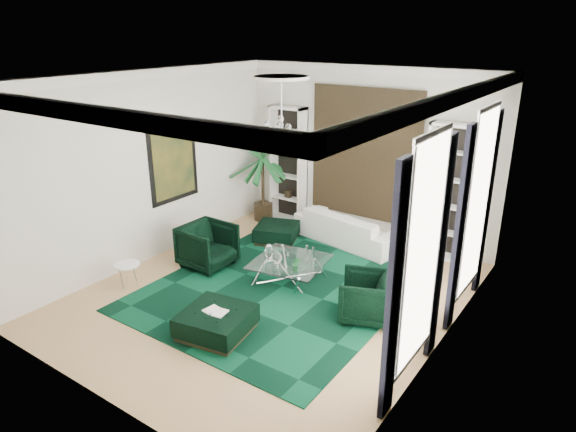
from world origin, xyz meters
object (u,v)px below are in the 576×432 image
Objects in this scene: armchair_right at (366,297)px; ottoman_side at (277,233)px; coffee_table at (290,271)px; palm at (263,170)px; ottoman_front at (216,323)px; sofa at (349,227)px; armchair_left at (208,246)px; side_table at (128,276)px.

ottoman_side is at bearing -141.63° from armchair_right.
armchair_right reaches higher than coffee_table.
palm reaches higher than coffee_table.
armchair_right is at bearing 45.83° from ottoman_front.
armchair_right reaches higher than sofa.
sofa is 3.18m from armchair_right.
ottoman_side is (-1.35, -0.85, -0.16)m from sofa.
sofa is 3.18m from armchair_left.
palm is (-0.10, 4.25, 1.05)m from side_table.
sofa is 5.29× the size of side_table.
armchair_right is 2.45m from ottoman_front.
armchair_right is (1.75, -2.65, 0.03)m from sofa.
ottoman_front is (0.05, -4.40, -0.16)m from sofa.
ottoman_side is 1.81m from palm.
armchair_left is 0.95× the size of ottoman_front.
armchair_right is 5.10m from palm.
sofa is at bearing 32.20° from ottoman_side.
ottoman_side is (0.40, 1.80, -0.24)m from armchair_left.
armchair_left reaches higher than ottoman_front.
ottoman_side is at bearing -12.06° from armchair_left.
side_table is at bearing -141.79° from coffee_table.
armchair_right is at bearing 133.51° from sofa.
armchair_right is 0.86× the size of ottoman_front.
ottoman_side is 3.82m from ottoman_front.
ottoman_front is (0.05, -2.10, -0.02)m from coffee_table.
armchair_right is 0.34× the size of palm.
armchair_left reaches higher than sofa.
sofa is 2.62m from palm.
armchair_left reaches higher than ottoman_side.
ottoman_side is at bearing 111.52° from ottoman_front.
ottoman_side is 1.90× the size of side_table.
armchair_left is at bearing -75.72° from palm.
ottoman_front is 2.41m from side_table.
palm is (-2.45, 2.40, 1.05)m from coffee_table.
palm is (-2.50, 4.50, 1.07)m from ottoman_front.
coffee_table is (1.75, 0.35, -0.22)m from armchair_left.
sofa is at bearing -32.98° from armchair_left.
sofa is at bearing 90.00° from coffee_table.
sofa reaches higher than ottoman_front.
armchair_left is at bearing -111.48° from armchair_right.
side_table is at bearing 158.66° from armchair_left.
palm is (-0.70, 2.75, 0.84)m from armchair_left.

